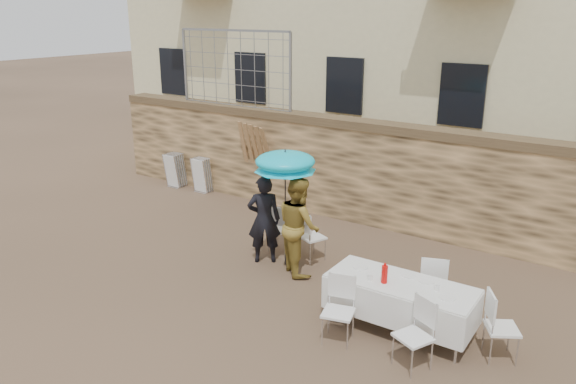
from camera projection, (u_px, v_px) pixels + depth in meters
The scene contains 17 objects.
ground at pixel (189, 309), 8.80m from camera, with size 80.00×80.00×0.00m, color brown.
stone_wall at pixel (343, 169), 12.41m from camera, with size 13.00×0.50×2.20m, color olive.
chain_link_fence at pixel (235, 69), 13.37m from camera, with size 3.20×0.06×1.80m, color gray, non-canonical shape.
man_suit at pixel (264, 219), 10.21m from camera, with size 0.60×0.40×1.65m, color black.
woman_dress at pixel (299, 225), 9.80m from camera, with size 0.85×0.66×1.75m, color gold.
umbrella at pixel (285, 165), 9.75m from camera, with size 1.10×1.10×2.01m.
couple_chair_left at pixel (281, 228), 10.75m from camera, with size 0.48×0.48×0.96m, color white, non-canonical shape.
couple_chair_right at pixel (312, 236), 10.38m from camera, with size 0.48×0.48×0.96m, color white, non-canonical shape.
banquet_table at pixel (401, 285), 7.99m from camera, with size 2.10×0.85×0.78m.
soda_bottle at pixel (384, 274), 7.92m from camera, with size 0.09×0.09×0.26m, color red.
table_chair_front_left at pixel (338, 311), 7.79m from camera, with size 0.48×0.48×0.96m, color white, non-canonical shape.
table_chair_front_right at pixel (413, 335), 7.21m from camera, with size 0.48×0.48×0.96m, color white, non-canonical shape.
table_chair_back at pixel (433, 283), 8.60m from camera, with size 0.48×0.48×0.96m, color white, non-canonical shape.
table_chair_side at pixel (502, 326), 7.41m from camera, with size 0.48×0.48×0.96m, color white, non-canonical shape.
chair_stack_left at pixel (180, 168), 14.84m from camera, with size 0.46×0.47×0.92m, color white, non-canonical shape.
chair_stack_right at pixel (205, 174), 14.36m from camera, with size 0.46×0.40×0.92m, color white, non-canonical shape.
wood_planks at pixel (257, 162), 13.41m from camera, with size 0.70×0.20×2.00m, color #A37749, non-canonical shape.
Camera 1 is at (5.61, -5.62, 4.47)m, focal length 35.00 mm.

